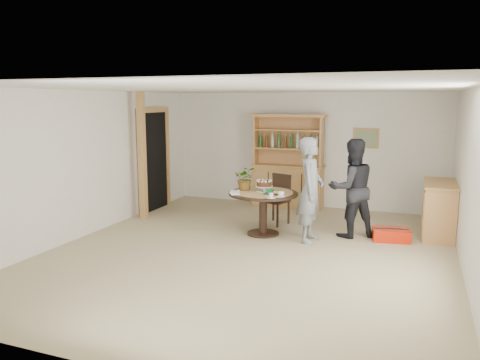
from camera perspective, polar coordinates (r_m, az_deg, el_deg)
name	(u,v)px	position (r m, az deg, el deg)	size (l,w,h in m)	color
ground	(251,251)	(7.37, 1.38, -8.71)	(7.00, 7.00, 0.00)	tan
room_shell	(252,140)	(7.03, 1.48, 4.90)	(6.04, 7.04, 2.52)	white
doorway	(154,158)	(10.16, -10.48, 2.61)	(0.13, 1.10, 2.18)	black
pine_post	(142,156)	(9.35, -11.83, 2.85)	(0.12, 0.12, 2.50)	tan
hutch	(288,176)	(10.32, 5.89, 0.48)	(1.62, 0.54, 2.04)	tan
sideboard	(439,209)	(8.80, 23.13, -3.27)	(0.54, 1.26, 0.94)	tan
dining_table	(263,201)	(8.15, 2.85, -2.53)	(1.20, 1.20, 0.76)	black
dining_chair	(278,196)	(8.93, 4.66, -1.93)	(0.54, 0.54, 0.95)	black
birthday_cake	(264,184)	(8.15, 2.98, -0.54)	(0.30, 0.30, 0.20)	white
flower_vase	(245,178)	(8.24, 0.67, 0.21)	(0.38, 0.33, 0.42)	#3F7233
gift_tray	(273,193)	(7.94, 4.05, -1.54)	(0.30, 0.20, 0.08)	black
coffee_cup_a	(281,194)	(7.74, 5.03, -1.75)	(0.15, 0.15, 0.09)	white
coffee_cup_b	(271,196)	(7.61, 3.80, -1.96)	(0.15, 0.15, 0.08)	white
napkins	(235,193)	(7.97, -0.65, -1.55)	(0.24, 0.33, 0.03)	white
teen_boy	(310,190)	(7.79, 8.59, -1.21)	(0.63, 0.42, 1.74)	slate
adult_person	(352,188)	(8.20, 13.46, -0.98)	(0.82, 0.64, 1.69)	black
red_suitcase	(391,235)	(8.30, 17.92, -6.35)	(0.66, 0.50, 0.21)	red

